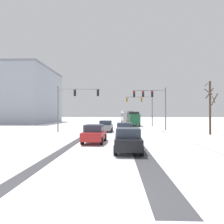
{
  "coord_description": "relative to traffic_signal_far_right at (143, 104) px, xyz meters",
  "views": [
    {
      "loc": [
        0.83,
        -6.23,
        2.58
      ],
      "look_at": [
        0.0,
        18.3,
        2.8
      ],
      "focal_mm": 32.45,
      "sensor_mm": 36.0,
      "label": 1
    }
  ],
  "objects": [
    {
      "name": "traffic_signal_far_right",
      "position": [
        0.0,
        0.0,
        0.0
      ],
      "size": [
        5.64,
        0.51,
        6.5
      ],
      "color": "slate",
      "rests_on": "ground"
    },
    {
      "name": "office_building_far_left_block",
      "position": [
        -33.64,
        14.91,
        3.12
      ],
      "size": [
        18.56,
        22.27,
        15.49
      ],
      "color": "#9399A3",
      "rests_on": "ground"
    },
    {
      "name": "sidewalk_kerb_right",
      "position": [
        3.33,
        -24.44,
        -4.57
      ],
      "size": [
        4.0,
        28.75,
        0.12
      ],
      "primitive_type": "cube",
      "color": "white",
      "rests_on": "ground"
    },
    {
      "name": "car_black_fourth",
      "position": [
        -4.41,
        -28.68,
        -3.81
      ],
      "size": [
        1.91,
        4.14,
        1.62
      ],
      "color": "black",
      "rests_on": "ground"
    },
    {
      "name": "box_truck_delivery",
      "position": [
        -1.93,
        1.23,
        -2.99
      ],
      "size": [
        2.43,
        7.45,
        3.02
      ],
      "color": "#194C2D",
      "rests_on": "ground"
    },
    {
      "name": "wheel_track_left_lane",
      "position": [
        -9.01,
        -23.13,
        -4.62
      ],
      "size": [
        0.7,
        28.75,
        0.01
      ],
      "primitive_type": "cube",
      "color": "#424247",
      "rests_on": "ground"
    },
    {
      "name": "traffic_signal_near_right",
      "position": [
        -0.03,
        -11.95,
        0.13
      ],
      "size": [
        4.99,
        0.57,
        6.5
      ],
      "color": "slate",
      "rests_on": "ground"
    },
    {
      "name": "bus_oncoming",
      "position": [
        -2.97,
        11.13,
        -2.63
      ],
      "size": [
        2.99,
        11.09,
        3.38
      ],
      "color": "silver",
      "rests_on": "ground"
    },
    {
      "name": "car_red_third",
      "position": [
        -7.22,
        -24.47,
        -3.81
      ],
      "size": [
        1.99,
        4.18,
        1.62
      ],
      "color": "red",
      "rests_on": "ground"
    },
    {
      "name": "ground_plane",
      "position": [
        -5.87,
        -36.2,
        -4.63
      ],
      "size": [
        300.0,
        300.0,
        0.0
      ],
      "primitive_type": "plane",
      "color": "silver"
    },
    {
      "name": "car_white_second",
      "position": [
        -4.41,
        -20.7,
        -3.81
      ],
      "size": [
        1.98,
        4.17,
        1.62
      ],
      "color": "silver",
      "rests_on": "ground"
    },
    {
      "name": "car_grey_lead",
      "position": [
        -6.9,
        -13.65,
        -3.81
      ],
      "size": [
        1.97,
        4.17,
        1.62
      ],
      "color": "slate",
      "rests_on": "ground"
    },
    {
      "name": "bare_tree_sidewalk_mid",
      "position": [
        6.38,
        -16.79,
        -1.04
      ],
      "size": [
        1.5,
        1.49,
        6.67
      ],
      "color": "#423023",
      "rests_on": "ground"
    },
    {
      "name": "traffic_signal_near_left",
      "position": [
        -11.59,
        -13.92,
        0.02
      ],
      "size": [
        6.04,
        0.7,
        6.5
      ],
      "color": "slate",
      "rests_on": "ground"
    },
    {
      "name": "wheel_track_right_lane",
      "position": [
        -3.58,
        -23.13,
        -4.62
      ],
      "size": [
        1.16,
        28.75,
        0.01
      ],
      "primitive_type": "cube",
      "color": "#424247",
      "rests_on": "ground"
    }
  ]
}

